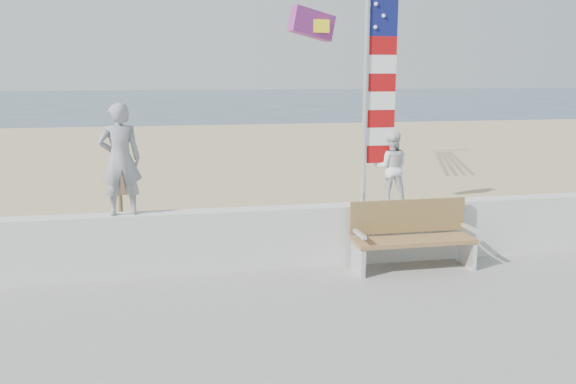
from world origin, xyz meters
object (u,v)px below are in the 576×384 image
flag (374,76)px  adult (120,159)px  child (391,167)px  bench (412,235)px

flag → adult: bearing=180.0°
adult → child: bearing=172.0°
bench → flag: 2.40m
adult → child: adult is taller
child → flag: (-0.31, -0.00, 1.37)m
adult → flag: 3.82m
child → bench: child is taller
bench → child: bearing=111.6°
child → bench: (0.18, -0.45, -0.94)m
child → bench: 1.06m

